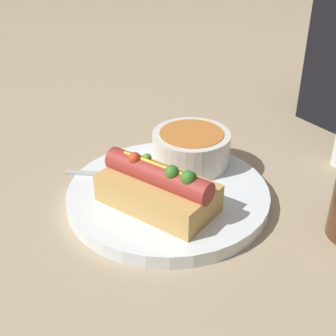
# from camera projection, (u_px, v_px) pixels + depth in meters

# --- Properties ---
(ground_plane) EXTENTS (4.00, 4.00, 0.00)m
(ground_plane) POSITION_uv_depth(u_px,v_px,m) (168.00, 201.00, 0.62)
(ground_plane) COLOR tan
(dinner_plate) EXTENTS (0.26, 0.26, 0.02)m
(dinner_plate) POSITION_uv_depth(u_px,v_px,m) (168.00, 195.00, 0.61)
(dinner_plate) COLOR white
(dinner_plate) RESTS_ON ground_plane
(hot_dog) EXTENTS (0.16, 0.12, 0.07)m
(hot_dog) POSITION_uv_depth(u_px,v_px,m) (158.00, 188.00, 0.57)
(hot_dog) COLOR tan
(hot_dog) RESTS_ON dinner_plate
(soup_bowl) EXTENTS (0.11, 0.11, 0.05)m
(soup_bowl) POSITION_uv_depth(u_px,v_px,m) (191.00, 147.00, 0.66)
(soup_bowl) COLOR silver
(soup_bowl) RESTS_ON dinner_plate
(spoon) EXTENTS (0.11, 0.13, 0.01)m
(spoon) POSITION_uv_depth(u_px,v_px,m) (144.00, 176.00, 0.63)
(spoon) COLOR #B7B7BC
(spoon) RESTS_ON dinner_plate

